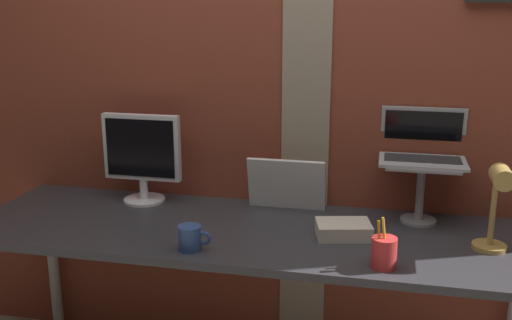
{
  "coord_description": "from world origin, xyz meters",
  "views": [
    {
      "loc": [
        0.36,
        -2.11,
        1.6
      ],
      "look_at": [
        -0.13,
        0.1,
        0.99
      ],
      "focal_mm": 41.89,
      "sensor_mm": 36.0,
      "label": 1
    }
  ],
  "objects_px": {
    "whiteboard_panel": "(286,184)",
    "coffee_mug": "(190,238)",
    "monitor": "(142,153)",
    "pen_cup": "(384,252)",
    "laptop": "(423,146)",
    "desk_lamp": "(497,200)"
  },
  "relations": [
    {
      "from": "laptop",
      "to": "whiteboard_panel",
      "type": "distance_m",
      "value": 0.57
    },
    {
      "from": "monitor",
      "to": "desk_lamp",
      "type": "height_order",
      "value": "monitor"
    },
    {
      "from": "coffee_mug",
      "to": "desk_lamp",
      "type": "bearing_deg",
      "value": 10.17
    },
    {
      "from": "desk_lamp",
      "to": "pen_cup",
      "type": "bearing_deg",
      "value": -153.12
    },
    {
      "from": "monitor",
      "to": "desk_lamp",
      "type": "distance_m",
      "value": 1.43
    },
    {
      "from": "monitor",
      "to": "laptop",
      "type": "relative_size",
      "value": 1.17
    },
    {
      "from": "desk_lamp",
      "to": "coffee_mug",
      "type": "height_order",
      "value": "desk_lamp"
    },
    {
      "from": "whiteboard_panel",
      "to": "monitor",
      "type": "bearing_deg",
      "value": -177.42
    },
    {
      "from": "desk_lamp",
      "to": "laptop",
      "type": "bearing_deg",
      "value": 125.42
    },
    {
      "from": "monitor",
      "to": "coffee_mug",
      "type": "height_order",
      "value": "monitor"
    },
    {
      "from": "laptop",
      "to": "pen_cup",
      "type": "relative_size",
      "value": 1.87
    },
    {
      "from": "laptop",
      "to": "desk_lamp",
      "type": "relative_size",
      "value": 1.01
    },
    {
      "from": "laptop",
      "to": "desk_lamp",
      "type": "distance_m",
      "value": 0.42
    },
    {
      "from": "pen_cup",
      "to": "whiteboard_panel",
      "type": "bearing_deg",
      "value": 130.09
    },
    {
      "from": "laptop",
      "to": "desk_lamp",
      "type": "bearing_deg",
      "value": -54.58
    },
    {
      "from": "laptop",
      "to": "coffee_mug",
      "type": "bearing_deg",
      "value": -147.03
    },
    {
      "from": "whiteboard_panel",
      "to": "coffee_mug",
      "type": "height_order",
      "value": "whiteboard_panel"
    },
    {
      "from": "monitor",
      "to": "pen_cup",
      "type": "height_order",
      "value": "monitor"
    },
    {
      "from": "coffee_mug",
      "to": "whiteboard_panel",
      "type": "bearing_deg",
      "value": 62.03
    },
    {
      "from": "laptop",
      "to": "desk_lamp",
      "type": "height_order",
      "value": "laptop"
    },
    {
      "from": "whiteboard_panel",
      "to": "desk_lamp",
      "type": "relative_size",
      "value": 0.99
    },
    {
      "from": "laptop",
      "to": "whiteboard_panel",
      "type": "xyz_separation_m",
      "value": [
        -0.54,
        -0.03,
        -0.19
      ]
    }
  ]
}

